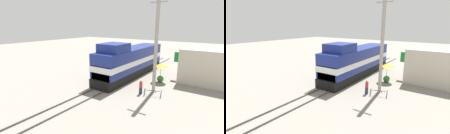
# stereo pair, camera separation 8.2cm
# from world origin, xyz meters

# --- Properties ---
(ground_plane) EXTENTS (120.00, 120.00, 0.00)m
(ground_plane) POSITION_xyz_m (0.00, 0.00, 0.00)
(ground_plane) COLOR gray
(rail_near) EXTENTS (0.08, 38.51, 0.15)m
(rail_near) POSITION_xyz_m (-0.72, 0.00, 0.07)
(rail_near) COLOR #4C4742
(rail_near) RESTS_ON ground_plane
(rail_far) EXTENTS (0.08, 38.51, 0.15)m
(rail_far) POSITION_xyz_m (0.72, 0.00, 0.07)
(rail_far) COLOR #4C4742
(rail_far) RESTS_ON ground_plane
(locomotive) EXTENTS (3.19, 15.55, 5.21)m
(locomotive) POSITION_xyz_m (0.00, 2.75, 2.24)
(locomotive) COLOR black
(locomotive) RESTS_ON ground_plane
(utility_pole) EXTENTS (1.80, 0.38, 11.01)m
(utility_pole) POSITION_xyz_m (5.26, -1.11, 5.57)
(utility_pole) COLOR #9E998E
(utility_pole) RESTS_ON ground_plane
(vendor_umbrella) EXTENTS (1.96, 1.96, 2.47)m
(vendor_umbrella) POSITION_xyz_m (4.62, 2.79, 2.25)
(vendor_umbrella) COLOR #4C4C4C
(vendor_umbrella) RESTS_ON ground_plane
(billboard_sign) EXTENTS (1.79, 0.12, 3.74)m
(billboard_sign) POSITION_xyz_m (6.35, 5.58, 2.77)
(billboard_sign) COLOR #595959
(billboard_sign) RESTS_ON ground_plane
(shrub_cluster) EXTENTS (0.86, 0.86, 0.86)m
(shrub_cluster) POSITION_xyz_m (4.70, 2.60, 0.43)
(shrub_cluster) COLOR #2D722D
(shrub_cluster) RESTS_ON ground_plane
(person_bystander) EXTENTS (0.34, 0.34, 1.58)m
(person_bystander) POSITION_xyz_m (4.36, -2.57, 0.85)
(person_bystander) COLOR #2D3347
(person_bystander) RESTS_ON ground_plane
(bicycle) EXTENTS (1.90, 1.21, 0.74)m
(bicycle) POSITION_xyz_m (5.69, -2.36, 0.38)
(bicycle) COLOR black
(bicycle) RESTS_ON ground_plane
(building_block_distant) EXTENTS (8.59, 5.06, 4.46)m
(building_block_distant) POSITION_xyz_m (10.87, 5.93, 2.23)
(building_block_distant) COLOR beige
(building_block_distant) RESTS_ON ground_plane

